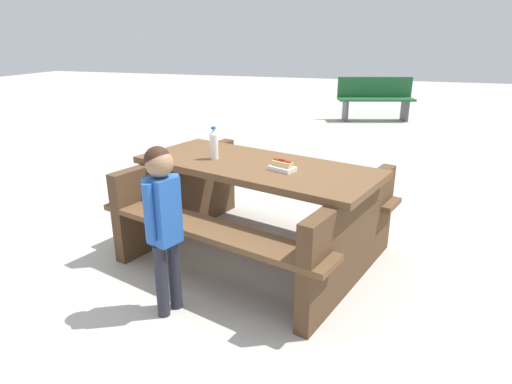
# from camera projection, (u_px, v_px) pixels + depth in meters

# --- Properties ---
(ground_plane) EXTENTS (30.00, 30.00, 0.00)m
(ground_plane) POSITION_uv_depth(u_px,v_px,m) (256.00, 254.00, 3.47)
(ground_plane) COLOR #B7B2A8
(ground_plane) RESTS_ON ground
(picnic_table) EXTENTS (2.12, 1.85, 0.75)m
(picnic_table) POSITION_uv_depth(u_px,v_px,m) (256.00, 202.00, 3.32)
(picnic_table) COLOR brown
(picnic_table) RESTS_ON ground
(soda_bottle) EXTENTS (0.06, 0.06, 0.25)m
(soda_bottle) POSITION_uv_depth(u_px,v_px,m) (214.00, 144.00, 3.30)
(soda_bottle) COLOR silver
(soda_bottle) RESTS_ON picnic_table
(hotdog_tray) EXTENTS (0.21, 0.17, 0.08)m
(hotdog_tray) POSITION_uv_depth(u_px,v_px,m) (282.00, 166.00, 3.04)
(hotdog_tray) COLOR white
(hotdog_tray) RESTS_ON picnic_table
(child_in_coat) EXTENTS (0.19, 0.25, 1.06)m
(child_in_coat) POSITION_uv_depth(u_px,v_px,m) (163.00, 211.00, 2.53)
(child_in_coat) COLOR #262633
(child_in_coat) RESTS_ON ground
(park_bench_near) EXTENTS (1.55, 0.83, 0.85)m
(park_bench_near) POSITION_uv_depth(u_px,v_px,m) (375.00, 98.00, 8.79)
(park_bench_near) COLOR #1E592D
(park_bench_near) RESTS_ON ground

